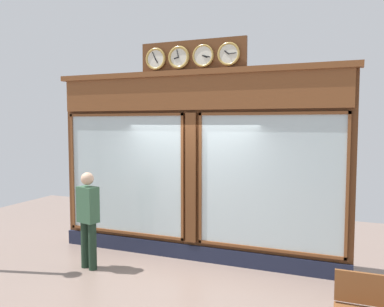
% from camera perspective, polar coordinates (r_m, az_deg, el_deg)
% --- Properties ---
extents(shop_facade, '(5.66, 0.42, 4.01)m').
position_cam_1_polar(shop_facade, '(7.23, 0.36, -1.57)').
color(shop_facade, '#5B3319').
rests_on(shop_facade, ground_plane).
extents(pedestrian, '(0.40, 0.30, 1.69)m').
position_cam_1_polar(pedestrian, '(7.05, -14.95, -8.80)').
color(pedestrian, '#1C2F21').
rests_on(pedestrian, ground_plane).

